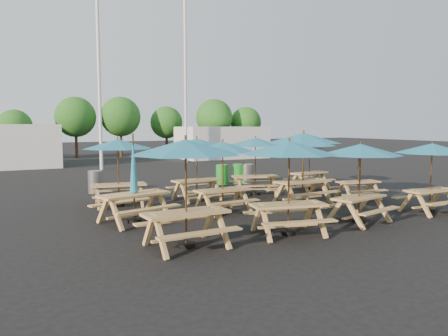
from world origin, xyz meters
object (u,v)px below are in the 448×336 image
picnic_unit_1 (134,186)px  picnic_unit_8 (255,144)px  picnic_unit_10 (359,152)px  picnic_unit_11 (310,145)px  picnic_unit_4 (223,150)px  picnic_unit_6 (361,153)px  waste_bin_3 (239,174)px  picnic_unit_9 (432,151)px  waste_bin_0 (95,182)px  picnic_unit_3 (289,152)px  waste_bin_2 (247,174)px  picnic_unit_7 (304,141)px  picnic_unit_5 (197,146)px  picnic_unit_0 (186,152)px  waste_bin_1 (222,174)px  picnic_unit_2 (118,147)px

picnic_unit_1 → picnic_unit_8: picnic_unit_1 is taller
picnic_unit_10 → picnic_unit_11: picnic_unit_11 is taller
picnic_unit_4 → picnic_unit_10: picnic_unit_4 is taller
picnic_unit_6 → waste_bin_3: (1.16, 8.88, -1.51)m
picnic_unit_9 → waste_bin_0: picnic_unit_9 is taller
picnic_unit_3 → picnic_unit_6: (2.58, 0.19, -0.11)m
picnic_unit_4 → picnic_unit_9: bearing=-31.3°
picnic_unit_3 → waste_bin_2: picnic_unit_3 is taller
picnic_unit_3 → picnic_unit_7: bearing=59.5°
picnic_unit_1 → picnic_unit_7: bearing=-14.1°
picnic_unit_1 → picnic_unit_5: size_ratio=1.00×
picnic_unit_3 → picnic_unit_5: picnic_unit_3 is taller
picnic_unit_6 → picnic_unit_9: size_ratio=1.20×
picnic_unit_0 → waste_bin_1: picnic_unit_0 is taller
picnic_unit_4 → picnic_unit_9: size_ratio=1.07×
picnic_unit_11 → picnic_unit_2: bearing=171.6°
picnic_unit_8 → picnic_unit_3: bearing=-96.3°
waste_bin_3 → picnic_unit_2: bearing=-153.6°
picnic_unit_2 → waste_bin_2: (6.86, 3.01, -1.56)m
picnic_unit_10 → picnic_unit_4: bearing=-172.1°
picnic_unit_4 → picnic_unit_6: picnic_unit_4 is taller
picnic_unit_4 → picnic_unit_7: 3.15m
picnic_unit_4 → picnic_unit_11: size_ratio=0.95×
picnic_unit_0 → picnic_unit_5: picnic_unit_0 is taller
picnic_unit_3 → picnic_unit_5: size_ratio=1.13×
picnic_unit_1 → waste_bin_3: (6.78, 5.95, -0.58)m
waste_bin_0 → waste_bin_3: 6.65m
picnic_unit_11 → picnic_unit_8: bearing=174.2°
picnic_unit_11 → waste_bin_2: size_ratio=2.80×
picnic_unit_5 → waste_bin_0: bearing=125.1°
picnic_unit_6 → waste_bin_0: bearing=108.8°
picnic_unit_8 → picnic_unit_7: bearing=-64.5°
picnic_unit_7 → picnic_unit_3: bearing=-135.1°
picnic_unit_5 → picnic_unit_10: size_ratio=1.08×
picnic_unit_4 → picnic_unit_0: bearing=-133.4°
picnic_unit_5 → waste_bin_2: (4.00, 3.11, -1.55)m
picnic_unit_6 → picnic_unit_8: picnic_unit_8 is taller
picnic_unit_3 → waste_bin_3: 9.94m
picnic_unit_0 → picnic_unit_2: size_ratio=0.98×
picnic_unit_10 → waste_bin_1: size_ratio=2.57×
picnic_unit_7 → picnic_unit_8: size_ratio=0.91×
picnic_unit_4 → picnic_unit_6: bearing=-51.4°
picnic_unit_5 → picnic_unit_6: (2.52, -5.54, -0.03)m
picnic_unit_3 → picnic_unit_9: bearing=14.1°
picnic_unit_0 → picnic_unit_9: picnic_unit_0 is taller
picnic_unit_1 → picnic_unit_11: (8.48, 2.84, 0.89)m
picnic_unit_8 → picnic_unit_11: size_ratio=1.14×
waste_bin_2 → waste_bin_3: 0.40m
picnic_unit_2 → picnic_unit_7: bearing=-16.2°
picnic_unit_3 → waste_bin_1: size_ratio=3.13×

